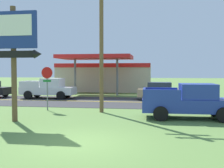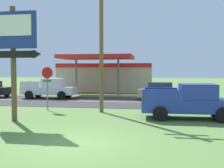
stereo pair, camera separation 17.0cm
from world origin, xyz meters
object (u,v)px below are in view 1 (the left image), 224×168
object	(u,v)px
utility_pole	(101,35)
motel_sign	(13,43)
pickup_blue_parked_on_lawn	(190,101)
car_tan_far_lane	(160,91)
stop_sign	(47,80)
gas_station	(105,76)
pickup_white_on_road	(49,88)

from	to	relation	value
utility_pole	motel_sign	bearing A→B (deg)	-135.40
motel_sign	pickup_blue_parked_on_lawn	xyz separation A→B (m)	(9.26, 2.38, -3.16)
utility_pole	car_tan_far_lane	size ratio (longest dim) A/B	2.23
stop_sign	pickup_blue_parked_on_lawn	distance (m)	9.37
utility_pole	gas_station	xyz separation A→B (m)	(-3.00, 17.87, -3.05)
motel_sign	pickup_white_on_road	distance (m)	12.29
pickup_blue_parked_on_lawn	pickup_white_on_road	bearing A→B (deg)	142.72
utility_pole	pickup_blue_parked_on_lawn	distance (m)	6.86
gas_station	utility_pole	bearing A→B (deg)	-80.47
pickup_blue_parked_on_lawn	stop_sign	bearing A→B (deg)	169.30
stop_sign	gas_station	xyz separation A→B (m)	(0.79, 17.61, -0.08)
pickup_white_on_road	motel_sign	bearing A→B (deg)	-76.44
motel_sign	pickup_blue_parked_on_lawn	world-z (taller)	motel_sign
gas_station	car_tan_far_lane	xyz separation A→B (m)	(6.97, -10.17, -1.11)
gas_station	pickup_white_on_road	size ratio (longest dim) A/B	2.31
motel_sign	utility_pole	distance (m)	5.55
gas_station	pickup_blue_parked_on_lawn	bearing A→B (deg)	-66.64
utility_pole	car_tan_far_lane	bearing A→B (deg)	62.68
pickup_blue_parked_on_lawn	car_tan_far_lane	bearing A→B (deg)	98.56
motel_sign	car_tan_far_lane	bearing A→B (deg)	55.69
stop_sign	pickup_blue_parked_on_lawn	size ratio (longest dim) A/B	0.56
pickup_blue_parked_on_lawn	car_tan_far_lane	xyz separation A→B (m)	(-1.38, 9.17, -0.13)
motel_sign	stop_sign	xyz separation A→B (m)	(0.12, 4.10, -2.09)
gas_station	pickup_white_on_road	xyz separation A→B (m)	(-3.69, -10.17, -0.98)
gas_station	motel_sign	bearing A→B (deg)	-92.39
car_tan_far_lane	gas_station	bearing A→B (deg)	124.43
utility_pole	pickup_white_on_road	world-z (taller)	utility_pole
motel_sign	stop_sign	bearing A→B (deg)	88.39
gas_station	pickup_blue_parked_on_lawn	world-z (taller)	gas_station
utility_pole	pickup_white_on_road	distance (m)	10.96
gas_station	car_tan_far_lane	bearing A→B (deg)	-55.57
pickup_blue_parked_on_lawn	gas_station	bearing A→B (deg)	113.36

